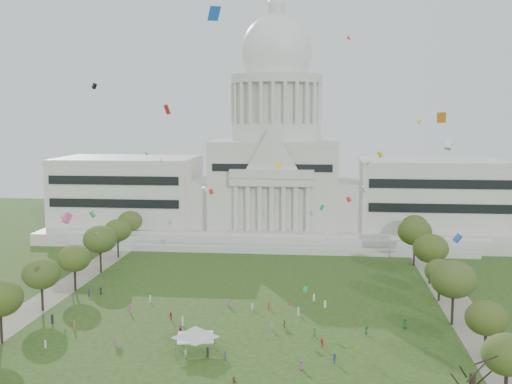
% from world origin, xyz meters
% --- Properties ---
extents(ground, '(400.00, 400.00, 0.00)m').
position_xyz_m(ground, '(0.00, 0.00, 0.00)').
color(ground, '#2B4916').
rests_on(ground, ground).
extents(capitol, '(160.00, 64.50, 91.30)m').
position_xyz_m(capitol, '(0.00, 113.59, 22.30)').
color(capitol, beige).
rests_on(capitol, ground).
extents(path_left, '(8.00, 160.00, 0.04)m').
position_xyz_m(path_left, '(-48.00, 30.00, 0.02)').
color(path_left, gray).
rests_on(path_left, ground).
extents(path_right, '(8.00, 160.00, 0.04)m').
position_xyz_m(path_right, '(48.00, 30.00, 0.02)').
color(path_right, gray).
rests_on(path_right, ground).
extents(row_tree_r_0, '(7.67, 7.67, 10.91)m').
position_xyz_m(row_tree_r_0, '(44.94, -19.59, 7.75)').
color(row_tree_r_0, black).
rests_on(row_tree_r_0, ground).
extents(row_tree_l_1, '(8.86, 8.86, 12.59)m').
position_xyz_m(row_tree_l_1, '(-44.07, -2.96, 8.95)').
color(row_tree_l_1, black).
rests_on(row_tree_l_1, ground).
extents(row_tree_r_1, '(7.58, 7.58, 10.78)m').
position_xyz_m(row_tree_r_1, '(46.22, -1.75, 7.66)').
color(row_tree_r_1, black).
rests_on(row_tree_r_1, ground).
extents(row_tree_l_2, '(8.42, 8.42, 11.97)m').
position_xyz_m(row_tree_l_2, '(-45.04, 17.30, 8.51)').
color(row_tree_l_2, black).
rests_on(row_tree_l_2, ground).
extents(row_tree_r_2, '(9.55, 9.55, 13.58)m').
position_xyz_m(row_tree_r_2, '(44.17, 17.44, 9.66)').
color(row_tree_r_2, black).
rests_on(row_tree_r_2, ground).
extents(row_tree_l_3, '(8.12, 8.12, 11.55)m').
position_xyz_m(row_tree_l_3, '(-44.09, 33.92, 8.21)').
color(row_tree_l_3, black).
rests_on(row_tree_l_3, ground).
extents(row_tree_r_3, '(7.01, 7.01, 9.98)m').
position_xyz_m(row_tree_r_3, '(44.40, 34.48, 7.08)').
color(row_tree_r_3, black).
rests_on(row_tree_r_3, ground).
extents(row_tree_l_4, '(9.29, 9.29, 13.21)m').
position_xyz_m(row_tree_l_4, '(-44.08, 52.42, 9.39)').
color(row_tree_l_4, black).
rests_on(row_tree_l_4, ground).
extents(row_tree_r_4, '(9.19, 9.19, 13.06)m').
position_xyz_m(row_tree_r_4, '(44.76, 50.04, 9.29)').
color(row_tree_r_4, black).
rests_on(row_tree_r_4, ground).
extents(row_tree_l_5, '(8.33, 8.33, 11.85)m').
position_xyz_m(row_tree_l_5, '(-45.22, 71.01, 8.42)').
color(row_tree_l_5, black).
rests_on(row_tree_l_5, ground).
extents(row_tree_r_5, '(9.82, 9.82, 13.96)m').
position_xyz_m(row_tree_r_5, '(43.49, 70.19, 9.93)').
color(row_tree_r_5, black).
rests_on(row_tree_r_5, ground).
extents(row_tree_l_6, '(8.19, 8.19, 11.64)m').
position_xyz_m(row_tree_l_6, '(-46.87, 89.14, 8.27)').
color(row_tree_l_6, black).
rests_on(row_tree_l_6, ground).
extents(row_tree_r_6, '(8.42, 8.42, 11.97)m').
position_xyz_m(row_tree_r_6, '(45.96, 88.13, 8.51)').
color(row_tree_r_6, black).
rests_on(row_tree_r_6, ground).
extents(big_bare_tree, '(6.00, 5.00, 12.80)m').
position_xyz_m(big_bare_tree, '(38.00, -28.00, 8.67)').
color(big_bare_tree, black).
rests_on(big_bare_tree, ground).
extents(event_tent, '(10.67, 10.67, 5.12)m').
position_xyz_m(event_tent, '(-6.06, -3.65, 3.97)').
color(event_tent, '#4C4C4C').
rests_on(event_tent, ground).
extents(person_0, '(1.20, 1.15, 2.07)m').
position_xyz_m(person_0, '(34.05, 13.99, 1.03)').
color(person_0, '#33723F').
rests_on(person_0, ground).
extents(person_2, '(0.85, 0.93, 1.62)m').
position_xyz_m(person_2, '(26.02, 9.14, 0.81)').
color(person_2, '#33723F').
rests_on(person_2, ground).
extents(person_3, '(1.19, 1.28, 1.80)m').
position_xyz_m(person_3, '(17.13, 1.38, 0.90)').
color(person_3, '#B21E1E').
rests_on(person_3, ground).
extents(person_4, '(0.66, 1.11, 1.82)m').
position_xyz_m(person_4, '(6.97, 9.54, 0.91)').
color(person_4, silver).
rests_on(person_4, ground).
extents(person_5, '(1.50, 1.91, 1.94)m').
position_xyz_m(person_5, '(-10.77, 4.51, 0.97)').
color(person_5, '#994C8C').
rests_on(person_5, ground).
extents(person_6, '(0.60, 0.89, 1.79)m').
position_xyz_m(person_6, '(13.68, -9.86, 0.89)').
color(person_6, '#994C8C').
rests_on(person_6, ground).
extents(person_7, '(0.63, 0.52, 1.50)m').
position_xyz_m(person_7, '(-7.42, -6.20, 0.75)').
color(person_7, silver).
rests_on(person_7, ground).
extents(person_8, '(0.82, 0.54, 1.61)m').
position_xyz_m(person_8, '(-15.13, 14.32, 0.81)').
color(person_8, '#B21E1E').
rests_on(person_8, ground).
extents(person_9, '(1.22, 1.24, 1.77)m').
position_xyz_m(person_9, '(19.43, -6.29, 0.89)').
color(person_9, navy).
rests_on(person_9, ground).
extents(person_10, '(0.78, 1.04, 1.58)m').
position_xyz_m(person_10, '(9.42, 11.68, 0.79)').
color(person_10, olive).
rests_on(person_10, ground).
extents(person_11, '(1.61, 1.60, 1.75)m').
position_xyz_m(person_11, '(3.10, -17.97, 0.88)').
color(person_11, olive).
rests_on(person_11, ground).
extents(distant_crowd, '(59.51, 38.09, 1.93)m').
position_xyz_m(distant_crowd, '(-13.93, 13.82, 0.87)').
color(distant_crowd, '#33723F').
rests_on(distant_crowd, ground).
extents(kite_swarm, '(86.56, 104.26, 63.43)m').
position_xyz_m(kite_swarm, '(2.95, 8.12, 31.77)').
color(kite_swarm, yellow).
rests_on(kite_swarm, ground).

